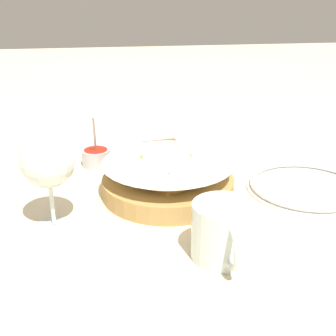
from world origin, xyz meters
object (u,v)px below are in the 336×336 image
(food_basket, at_px, (168,180))
(beer_mug, at_px, (223,233))
(wine_glass, at_px, (48,162))
(sauce_cup, at_px, (96,156))
(side_plate, at_px, (307,187))

(food_basket, height_order, beer_mug, beer_mug)
(wine_glass, bearing_deg, sauce_cup, 164.97)
(sauce_cup, distance_m, wine_glass, 0.29)
(beer_mug, bearing_deg, side_plate, 132.83)
(wine_glass, distance_m, beer_mug, 0.30)
(food_basket, relative_size, beer_mug, 1.95)
(food_basket, bearing_deg, sauce_cup, -141.11)
(food_basket, xyz_separation_m, side_plate, (0.02, 0.28, -0.02))
(wine_glass, bearing_deg, side_plate, 98.69)
(wine_glass, xyz_separation_m, side_plate, (-0.07, 0.49, -0.11))
(side_plate, bearing_deg, wine_glass, -81.31)
(beer_mug, bearing_deg, wine_glass, -117.09)
(food_basket, relative_size, sauce_cup, 2.02)
(wine_glass, distance_m, side_plate, 0.51)
(food_basket, xyz_separation_m, beer_mug, (0.23, 0.05, 0.01))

